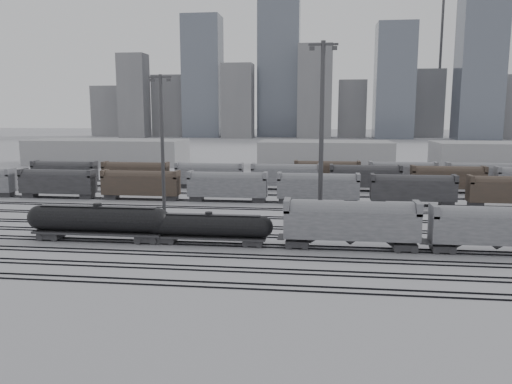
# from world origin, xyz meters

# --- Properties ---
(ground) EXTENTS (900.00, 900.00, 0.00)m
(ground) POSITION_xyz_m (0.00, 0.00, 0.00)
(ground) COLOR silver
(ground) RESTS_ON ground
(tracks) EXTENTS (220.00, 71.50, 0.16)m
(tracks) POSITION_xyz_m (0.00, 17.50, 0.08)
(tracks) COLOR black
(tracks) RESTS_ON ground
(tank_car_a) EXTENTS (19.38, 3.23, 4.79)m
(tank_car_a) POSITION_xyz_m (-20.55, 1.00, 2.77)
(tank_car_a) COLOR #272629
(tank_car_a) RESTS_ON ground
(tank_car_b) EXTENTS (16.40, 2.73, 4.05)m
(tank_car_b) POSITION_xyz_m (-5.75, 1.00, 2.35)
(tank_car_b) COLOR #272629
(tank_car_b) RESTS_ON ground
(hopper_car_a) EXTENTS (16.46, 3.27, 5.89)m
(hopper_car_a) POSITION_xyz_m (12.02, 1.00, 3.64)
(hopper_car_a) COLOR #272629
(hopper_car_a) RESTS_ON ground
(hopper_car_b) EXTENTS (15.65, 3.11, 5.60)m
(hopper_car_b) POSITION_xyz_m (29.26, 1.00, 3.46)
(hopper_car_b) COLOR #272629
(hopper_car_b) RESTS_ON ground
(light_mast_b) EXTENTS (3.65, 0.58, 22.79)m
(light_mast_b) POSITION_xyz_m (-17.62, 19.94, 12.09)
(light_mast_b) COLOR #3A3A3D
(light_mast_b) RESTS_ON ground
(light_mast_c) EXTENTS (4.31, 0.69, 26.95)m
(light_mast_c) POSITION_xyz_m (8.33, 15.14, 14.29)
(light_mast_c) COLOR #3A3A3D
(light_mast_c) RESTS_ON ground
(bg_string_near) EXTENTS (151.00, 3.00, 5.60)m
(bg_string_near) POSITION_xyz_m (8.00, 32.00, 2.80)
(bg_string_near) COLOR gray
(bg_string_near) RESTS_ON ground
(bg_string_mid) EXTENTS (151.00, 3.00, 5.60)m
(bg_string_mid) POSITION_xyz_m (18.00, 48.00, 2.80)
(bg_string_mid) COLOR #272629
(bg_string_mid) RESTS_ON ground
(bg_string_far) EXTENTS (66.00, 3.00, 5.60)m
(bg_string_far) POSITION_xyz_m (35.50, 56.00, 2.80)
(bg_string_far) COLOR #46372C
(bg_string_far) RESTS_ON ground
(warehouse_left) EXTENTS (50.00, 18.00, 8.00)m
(warehouse_left) POSITION_xyz_m (-60.00, 95.00, 4.00)
(warehouse_left) COLOR #939396
(warehouse_left) RESTS_ON ground
(warehouse_mid) EXTENTS (40.00, 18.00, 8.00)m
(warehouse_mid) POSITION_xyz_m (10.00, 95.00, 4.00)
(warehouse_mid) COLOR #939396
(warehouse_mid) RESTS_ON ground
(warehouse_right) EXTENTS (35.00, 18.00, 8.00)m
(warehouse_right) POSITION_xyz_m (60.00, 95.00, 4.00)
(warehouse_right) COLOR #939396
(warehouse_right) RESTS_ON ground
(skyline) EXTENTS (316.00, 22.40, 95.00)m
(skyline) POSITION_xyz_m (10.84, 280.00, 34.73)
(skyline) COLOR gray
(skyline) RESTS_ON ground
(crane_left) EXTENTS (42.00, 1.80, 100.00)m
(crane_left) POSITION_xyz_m (-28.74, 305.00, 57.39)
(crane_left) COLOR #3A3A3D
(crane_left) RESTS_ON ground
(crane_right) EXTENTS (42.00, 1.80, 100.00)m
(crane_right) POSITION_xyz_m (91.26, 305.00, 57.39)
(crane_right) COLOR #3A3A3D
(crane_right) RESTS_ON ground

